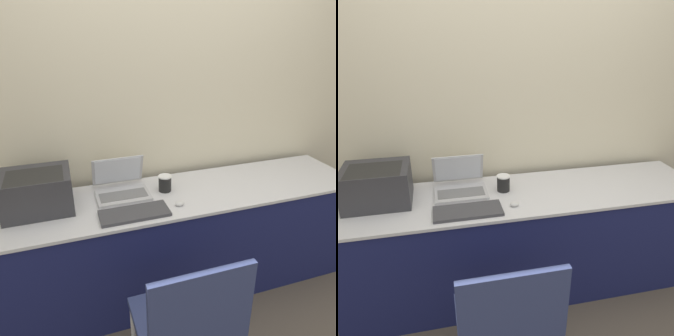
% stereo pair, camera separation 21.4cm
% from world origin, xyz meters
% --- Properties ---
extents(ground_plane, '(14.00, 14.00, 0.00)m').
position_xyz_m(ground_plane, '(0.00, 0.00, 0.00)').
color(ground_plane, brown).
extents(wall_back, '(8.00, 0.05, 2.60)m').
position_xyz_m(wall_back, '(0.00, 0.68, 1.30)').
color(wall_back, beige).
rests_on(wall_back, ground_plane).
extents(table, '(2.50, 0.61, 0.78)m').
position_xyz_m(table, '(0.00, 0.30, 0.39)').
color(table, '#191E51').
rests_on(table, ground_plane).
extents(printer, '(0.40, 0.32, 0.24)m').
position_xyz_m(printer, '(-0.94, 0.37, 0.91)').
color(printer, '#333338').
rests_on(printer, table).
extents(laptop_left, '(0.35, 0.32, 0.23)m').
position_xyz_m(laptop_left, '(-0.43, 0.42, 0.83)').
color(laptop_left, '#B7B7BC').
rests_on(laptop_left, table).
extents(external_keyboard, '(0.42, 0.17, 0.02)m').
position_xyz_m(external_keyboard, '(-0.41, 0.12, 0.79)').
color(external_keyboard, '#3D3D42').
rests_on(external_keyboard, table).
extents(coffee_cup, '(0.09, 0.09, 0.11)m').
position_xyz_m(coffee_cup, '(-0.14, 0.36, 0.83)').
color(coffee_cup, black).
rests_on(coffee_cup, table).
extents(mouse, '(0.06, 0.05, 0.03)m').
position_xyz_m(mouse, '(-0.12, 0.14, 0.79)').
color(mouse, silver).
rests_on(mouse, table).
extents(chair, '(0.46, 0.46, 0.94)m').
position_xyz_m(chair, '(-0.31, -0.51, 0.54)').
color(chair, navy).
rests_on(chair, ground_plane).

